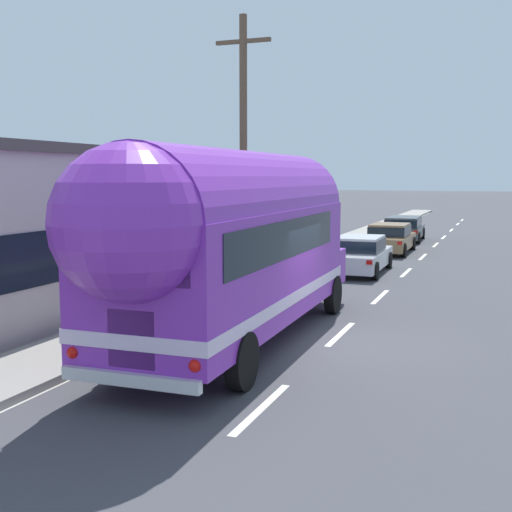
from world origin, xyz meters
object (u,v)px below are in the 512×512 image
car_second (390,237)px  car_third (404,227)px  car_lead (360,253)px  utility_pole (243,149)px  painted_bus (230,239)px

car_second → car_third: bearing=92.1°
car_lead → car_third: (-0.25, 12.69, 0.05)m
car_second → car_third: same height
utility_pole → car_lead: utility_pole is taller
utility_pole → car_second: (2.73, 11.51, -3.68)m
painted_bus → car_lead: 11.79m
painted_bus → car_third: 24.42m
car_lead → car_third: size_ratio=1.00×
car_lead → car_second: size_ratio=0.98×
painted_bus → car_lead: bearing=89.0°
car_lead → car_second: 6.85m
car_third → car_second: bearing=-87.9°
painted_bus → car_third: painted_bus is taller
car_third → car_lead: bearing=-88.9°
car_second → car_third: (-0.21, 5.85, 0.04)m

